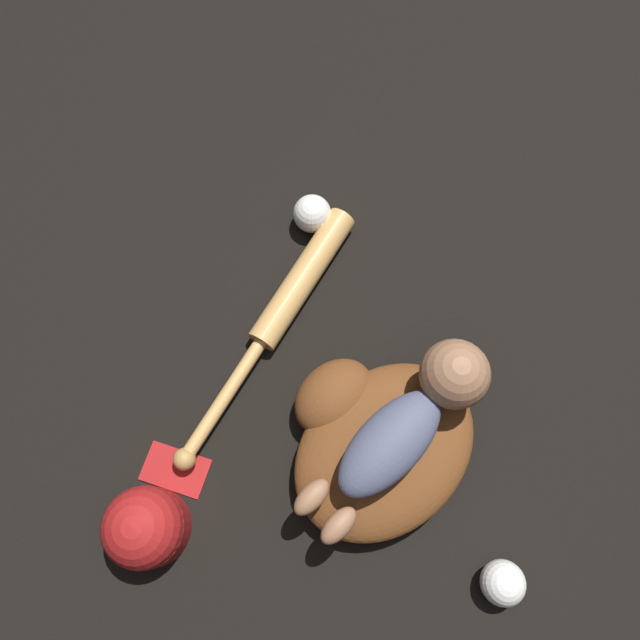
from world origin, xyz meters
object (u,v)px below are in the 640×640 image
(baseball_spare, at_px, (503,583))
(baseball_cap, at_px, (145,526))
(baby_figure, at_px, (416,416))
(baseball, at_px, (312,214))
(baseball_bat, at_px, (287,303))
(baseball_glove, at_px, (376,441))

(baseball_spare, distance_m, baseball_cap, 0.61)
(baby_figure, height_order, baseball, baby_figure)
(baby_figure, xyz_separation_m, baseball_bat, (-0.07, 0.32, -0.12))
(baby_figure, bearing_deg, baseball_cap, 170.05)
(baseball_cap, bearing_deg, baseball_glove, -10.66)
(baseball_spare, bearing_deg, baseball_bat, 95.59)
(baby_figure, bearing_deg, baseball, 81.21)
(baseball_bat, xyz_separation_m, baseball, (0.14, 0.14, 0.01))
(baseball_glove, bearing_deg, baseball_cap, 169.34)
(baby_figure, relative_size, baseball_bat, 0.76)
(baby_figure, distance_m, baseball_spare, 0.32)
(baseball_bat, bearing_deg, baseball_spare, -84.41)
(baseball_bat, distance_m, baseball_cap, 0.48)
(baseball_glove, height_order, baseball, baseball_glove)
(baseball_spare, bearing_deg, baseball, 84.20)
(baseball_glove, bearing_deg, baseball_bat, 90.69)
(baseball, height_order, baseball_cap, baseball_cap)
(baseball_spare, relative_size, baseball_cap, 0.36)
(baseball, distance_m, baseball_spare, 0.76)
(baseball_glove, relative_size, baseball_cap, 1.90)
(baseball_glove, xyz_separation_m, baseball_spare, (0.06, -0.31, -0.01))
(baby_figure, distance_m, baseball_bat, 0.35)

